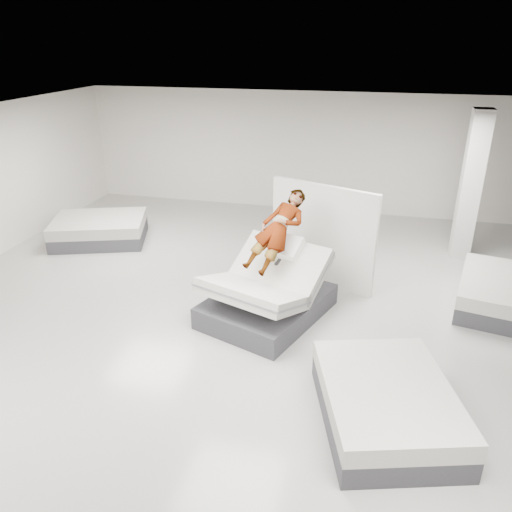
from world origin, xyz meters
The scene contains 9 objects.
room centered at (0.00, 0.00, 1.60)m, with size 14.00×14.04×3.20m.
hero_bed centered at (0.41, 0.97, 0.42)m, with size 2.29×2.61×1.32m.
person centered at (0.52, 1.26, 1.30)m, with size 0.61×0.40×1.66m, color slate.
remote centered at (0.60, 0.86, 1.11)m, with size 0.05×0.14×0.03m, color black.
divider_panel centered at (1.14, 2.48, 1.00)m, with size 2.20×0.10×2.00m, color white.
flat_bed_right_far centered at (4.49, 2.25, 0.28)m, with size 1.90×2.29×0.56m.
flat_bed_right_near centered at (2.43, -1.24, 0.28)m, with size 2.06×2.40×0.56m.
flat_bed_left_far centered at (-4.22, 3.44, 0.28)m, with size 2.47×2.15×0.57m.
column centered at (4.00, 4.50, 1.60)m, with size 0.40×0.40×3.20m, color silver.
Camera 1 is at (2.02, -6.45, 4.52)m, focal length 35.00 mm.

